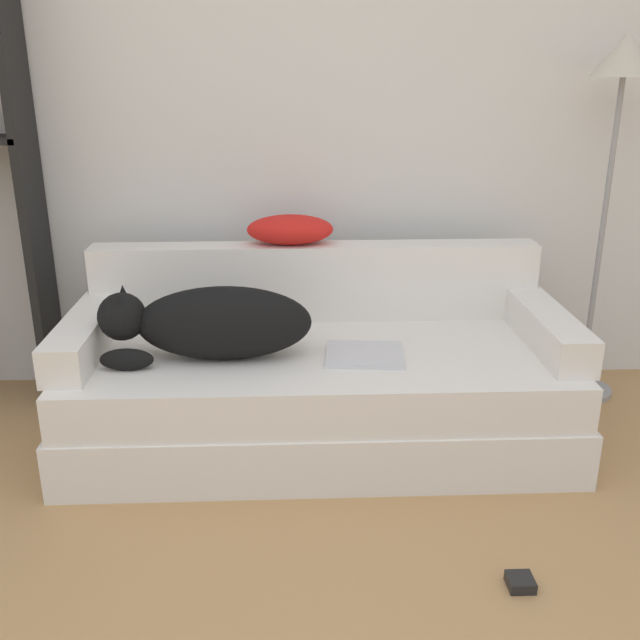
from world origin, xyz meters
TOP-DOWN VIEW (x-y plane):
  - wall_back at (0.00, 2.29)m, footprint 8.02×0.06m
  - couch at (0.10, 1.63)m, footprint 1.94×0.88m
  - couch_backrest at (0.10, 2.00)m, footprint 1.90×0.15m
  - couch_arm_left at (-0.80, 1.62)m, footprint 0.15×0.69m
  - couch_arm_right at (1.00, 1.62)m, footprint 0.15×0.69m
  - dog at (-0.31, 1.54)m, footprint 0.79×0.24m
  - laptop at (0.27, 1.53)m, footprint 0.31×0.27m
  - throw_pillow at (-0.01, 2.01)m, footprint 0.37×0.20m
  - floor_lamp at (1.34, 2.02)m, footprint 0.27×0.27m
  - power_adapter at (0.65, 0.71)m, footprint 0.08×0.08m

SIDE VIEW (x-z plane):
  - power_adapter at x=0.65m, z-range 0.00..0.03m
  - couch at x=0.10m, z-range 0.00..0.39m
  - laptop at x=0.27m, z-range 0.40..0.41m
  - couch_arm_left at x=-0.80m, z-range 0.40..0.54m
  - couch_arm_right at x=1.00m, z-range 0.40..0.54m
  - dog at x=-0.31m, z-range 0.40..0.68m
  - couch_backrest at x=0.10m, z-range 0.40..0.72m
  - throw_pillow at x=-0.01m, z-range 0.72..0.85m
  - floor_lamp at x=1.34m, z-range 0.48..2.05m
  - wall_back at x=0.00m, z-range 0.00..2.70m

